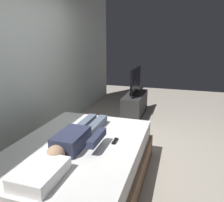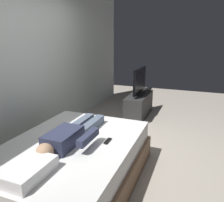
{
  "view_description": "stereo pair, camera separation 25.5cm",
  "coord_description": "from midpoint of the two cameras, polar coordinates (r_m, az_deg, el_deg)",
  "views": [
    {
      "loc": [
        -2.85,
        -0.62,
        1.72
      ],
      "look_at": [
        0.61,
        0.46,
        0.69
      ],
      "focal_mm": 35.87,
      "sensor_mm": 36.0,
      "label": 1
    },
    {
      "loc": [
        -2.76,
        -0.86,
        1.72
      ],
      "look_at": [
        0.61,
        0.46,
        0.69
      ],
      "focal_mm": 35.87,
      "sensor_mm": 36.0,
      "label": 2
    }
  ],
  "objects": [
    {
      "name": "ground_plane",
      "position": [
        3.37,
        2.31,
        -14.83
      ],
      "size": [
        10.0,
        10.0,
        0.0
      ],
      "primitive_type": "plane",
      "color": "#ADA393"
    },
    {
      "name": "back_wall",
      "position": [
        3.99,
        -19.33,
        10.39
      ],
      "size": [
        6.4,
        0.1,
        2.8
      ],
      "primitive_type": "cube",
      "color": "silver",
      "rests_on": "ground"
    },
    {
      "name": "bed",
      "position": [
        2.8,
        -11.27,
        -15.73
      ],
      "size": [
        2.06,
        1.49,
        0.54
      ],
      "color": "brown",
      "rests_on": "ground"
    },
    {
      "name": "pillow",
      "position": [
        2.13,
        -21.22,
        -16.92
      ],
      "size": [
        0.48,
        0.34,
        0.12
      ],
      "primitive_type": "cube",
      "color": "white",
      "rests_on": "bed"
    },
    {
      "name": "person",
      "position": [
        2.66,
        -11.47,
        -8.82
      ],
      "size": [
        1.26,
        0.46,
        0.18
      ],
      "color": "#2D334C",
      "rests_on": "bed"
    },
    {
      "name": "remote",
      "position": [
        2.66,
        -2.0,
        -10.19
      ],
      "size": [
        0.15,
        0.04,
        0.02
      ],
      "primitive_type": "cube",
      "color": "black",
      "rests_on": "bed"
    },
    {
      "name": "tv_stand",
      "position": [
        5.1,
        4.42,
        -0.97
      ],
      "size": [
        1.1,
        0.4,
        0.5
      ],
      "primitive_type": "cube",
      "color": "#2D2D2D",
      "rests_on": "ground"
    },
    {
      "name": "tv",
      "position": [
        4.97,
        4.55,
        4.95
      ],
      "size": [
        0.88,
        0.2,
        0.59
      ],
      "color": "black",
      "rests_on": "tv_stand"
    }
  ]
}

